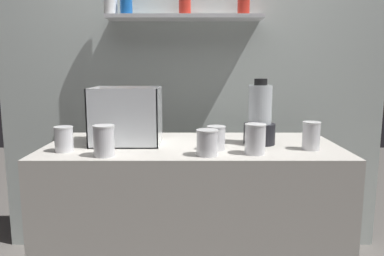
{
  "coord_description": "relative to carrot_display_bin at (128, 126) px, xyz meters",
  "views": [
    {
      "loc": [
        -0.0,
        -1.78,
        1.28
      ],
      "look_at": [
        0.0,
        0.0,
        0.98
      ],
      "focal_mm": 35.06,
      "sensor_mm": 36.0,
      "label": 1
    }
  ],
  "objects": [
    {
      "name": "counter",
      "position": [
        0.31,
        -0.02,
        -0.54
      ],
      "size": [
        1.4,
        0.64,
        0.9
      ],
      "primitive_type": "cube",
      "color": "beige",
      "rests_on": "ground_plane"
    },
    {
      "name": "carrot_display_bin",
      "position": [
        0.0,
        0.0,
        0.0
      ],
      "size": [
        0.33,
        0.25,
        0.27
      ],
      "color": "white",
      "rests_on": "counter"
    },
    {
      "name": "juice_cup_carrot_middle",
      "position": [
        0.38,
        -0.25,
        -0.03
      ],
      "size": [
        0.09,
        0.09,
        0.11
      ],
      "color": "white",
      "rests_on": "counter"
    },
    {
      "name": "juice_cup_beet_right",
      "position": [
        0.42,
        -0.14,
        -0.04
      ],
      "size": [
        0.08,
        0.08,
        0.11
      ],
      "color": "white",
      "rests_on": "counter"
    },
    {
      "name": "back_wall_unit",
      "position": [
        0.31,
        0.74,
        0.27
      ],
      "size": [
        2.6,
        0.24,
        2.5
      ],
      "color": "silver",
      "rests_on": "ground_plane"
    },
    {
      "name": "juice_cup_beet_far_left",
      "position": [
        -0.25,
        -0.18,
        -0.03
      ],
      "size": [
        0.08,
        0.08,
        0.11
      ],
      "color": "white",
      "rests_on": "counter"
    },
    {
      "name": "juice_cup_orange_left",
      "position": [
        -0.05,
        -0.26,
        -0.03
      ],
      "size": [
        0.09,
        0.09,
        0.13
      ],
      "color": "white",
      "rests_on": "counter"
    },
    {
      "name": "juice_cup_mango_far_right",
      "position": [
        0.59,
        -0.22,
        -0.03
      ],
      "size": [
        0.09,
        0.09,
        0.13
      ],
      "color": "white",
      "rests_on": "counter"
    },
    {
      "name": "juice_cup_pomegranate_rightmost",
      "position": [
        0.85,
        -0.14,
        -0.03
      ],
      "size": [
        0.08,
        0.08,
        0.13
      ],
      "color": "white",
      "rests_on": "counter"
    },
    {
      "name": "blender_pitcher",
      "position": [
        0.64,
        -0.01,
        0.04
      ],
      "size": [
        0.15,
        0.15,
        0.32
      ],
      "color": "black",
      "rests_on": "counter"
    }
  ]
}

